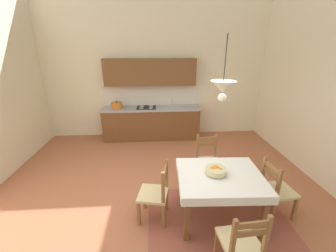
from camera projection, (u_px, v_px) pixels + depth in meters
The scene contains 11 objects.
ground_plane at pixel (160, 205), 3.61m from camera, with size 6.68×6.80×0.10m, color #A86042.
wall_back at pixel (156, 65), 5.85m from camera, with size 6.68×0.12×4.02m, color beige.
area_rug at pixel (218, 221), 3.21m from camera, with size 2.10×1.60×0.01m, color #944C3C.
kitchen_cabinetry at pixel (151, 109), 5.93m from camera, with size 2.68×0.63×2.20m.
dining_table at pixel (220, 182), 3.09m from camera, with size 1.25×1.06×0.75m.
dining_chair_window_side at pixel (276, 190), 3.21m from camera, with size 0.46×0.46×0.93m.
dining_chair_tv_side at pixel (156, 193), 3.14m from camera, with size 0.49×0.49×0.93m.
dining_chair_kitchen_side at pixel (208, 161), 4.04m from camera, with size 0.44×0.44×0.93m.
dining_chair_camera_side at pixel (241, 243), 2.34m from camera, with size 0.45×0.45×0.93m.
fruit_bowl at pixel (216, 170), 3.05m from camera, with size 0.30×0.30×0.12m.
pendant_lamp at pixel (223, 87), 2.64m from camera, with size 0.32×0.32×0.80m.
Camera 1 is at (-0.07, -2.92, 2.47)m, focal length 22.70 mm.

